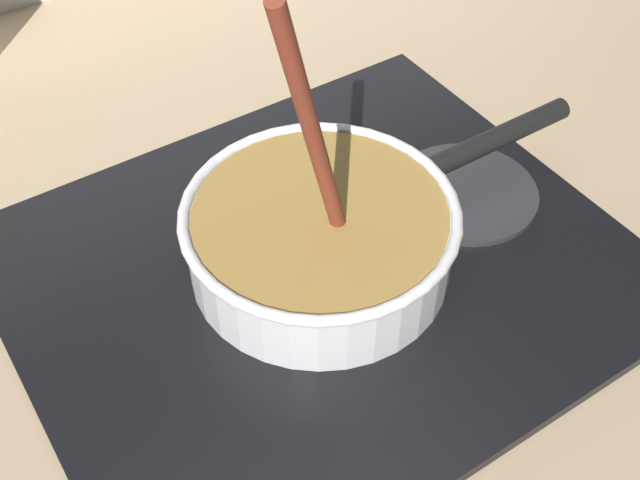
% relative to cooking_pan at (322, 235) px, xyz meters
% --- Properties ---
extents(ground, '(2.40, 1.60, 0.04)m').
position_rel_cooking_pan_xyz_m(ground, '(-0.01, -0.15, -0.07)').
color(ground, '#9E8466').
extents(hob_plate, '(0.56, 0.48, 0.01)m').
position_rel_cooking_pan_xyz_m(hob_plate, '(-0.00, 0.00, -0.05)').
color(hob_plate, black).
rests_on(hob_plate, ground).
extents(burner_ring, '(0.17, 0.17, 0.01)m').
position_rel_cooking_pan_xyz_m(burner_ring, '(-0.00, 0.00, -0.04)').
color(burner_ring, '#592D0C').
rests_on(burner_ring, hob_plate).
extents(spare_burner, '(0.15, 0.15, 0.01)m').
position_rel_cooking_pan_xyz_m(spare_burner, '(0.18, 0.00, -0.04)').
color(spare_burner, '#262628').
rests_on(spare_burner, hob_plate).
extents(cooking_pan, '(0.42, 0.25, 0.32)m').
position_rel_cooking_pan_xyz_m(cooking_pan, '(0.00, 0.00, 0.00)').
color(cooking_pan, silver).
rests_on(cooking_pan, hob_plate).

